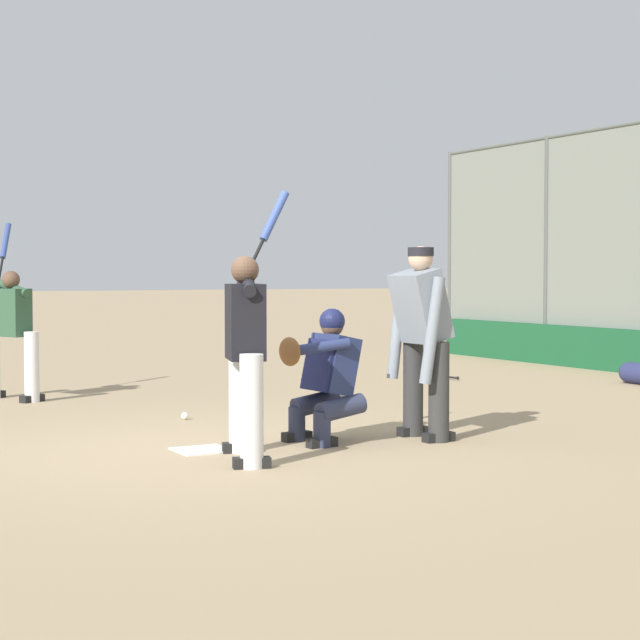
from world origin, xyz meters
The scene contains 9 objects.
ground_plane centered at (0.00, 0.00, 0.00)m, with size 160.00×160.00×0.00m, color tan.
home_plate_marker centered at (0.00, 0.00, 0.01)m, with size 0.43×0.43×0.01m, color white.
batter_at_plate centered at (-0.55, -0.14, 0.86)m, with size 0.86×0.84×2.12m.
catcher_behind_plate centered at (-0.11, -1.08, 0.59)m, with size 0.61×0.72×1.14m.
umpire_home centered at (-0.35, -1.91, 0.90)m, with size 0.68×0.41×1.68m.
batter_on_deck centered at (4.29, 0.55, 0.80)m, with size 1.10×0.60×2.04m.
spare_bat_by_padding centered at (4.18, -5.10, 0.03)m, with size 0.88×0.24×0.07m.
fielding_glove_on_dirt centered at (1.97, -2.44, 0.06)m, with size 0.32×0.25×0.12m.
baseball_loose centered at (1.79, -0.56, 0.04)m, with size 0.07×0.07×0.07m, color white.
Camera 1 is at (-8.02, 3.32, 1.44)m, focal length 60.00 mm.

